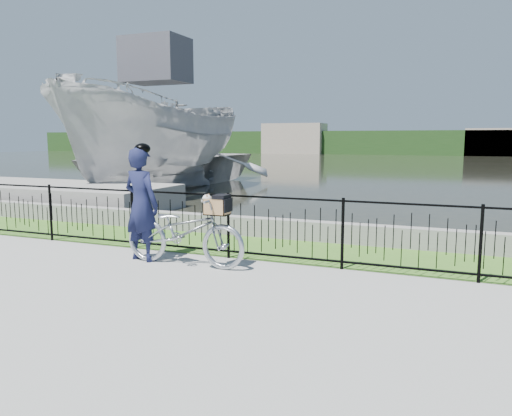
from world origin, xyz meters
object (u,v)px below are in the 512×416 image
at_px(bicycle_rig, 185,231).
at_px(boat_near, 158,139).
at_px(boat_far, 164,162).
at_px(cyclist, 141,203).
at_px(dock, 22,194).

height_order(bicycle_rig, boat_near, boat_near).
bearing_deg(bicycle_rig, boat_far, 123.91).
height_order(cyclist, boat_near, boat_near).
bearing_deg(boat_far, boat_near, -60.04).
relative_size(boat_near, boat_far, 0.91).
bearing_deg(boat_near, bicycle_rig, -54.65).
distance_m(dock, cyclist, 8.98).
distance_m(dock, boat_near, 5.08).
relative_size(dock, cyclist, 5.01).
height_order(bicycle_rig, boat_far, boat_far).
bearing_deg(bicycle_rig, dock, 151.63).
relative_size(cyclist, boat_far, 0.18).
distance_m(bicycle_rig, boat_far, 14.77).
bearing_deg(dock, boat_far, 87.62).
distance_m(bicycle_rig, cyclist, 0.95).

